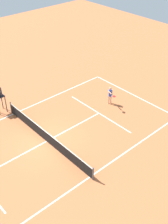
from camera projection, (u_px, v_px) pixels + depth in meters
ground_plane at (47, 141)px, 22.17m from camera, size 60.00×60.00×0.00m
court_lines at (47, 141)px, 22.17m from camera, size 9.78×20.31×0.01m
tennis_net at (46, 136)px, 21.89m from camera, size 10.38×0.10×1.07m
player_serving at (110, 94)px, 25.88m from camera, size 1.20×0.85×1.68m
tennis_ball at (93, 107)px, 25.94m from camera, size 0.07×0.07×0.07m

